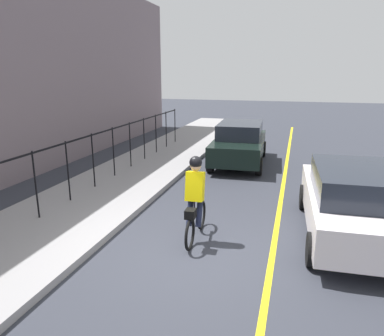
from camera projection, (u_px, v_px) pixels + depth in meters
name	position (u px, v px, depth m)	size (l,w,h in m)	color
ground_plane	(189.00, 252.00, 7.26)	(80.00, 80.00, 0.00)	#31333C
lane_line_centre	(271.00, 263.00, 6.83)	(36.00, 0.12, 0.01)	yellow
sidewalk	(44.00, 229.00, 8.15)	(40.00, 3.20, 0.15)	gray
iron_fence	(52.00, 165.00, 8.88)	(18.78, 0.04, 1.60)	black
cyclist_lead	(195.00, 200.00, 7.54)	(1.71, 0.37, 1.83)	black
patrol_sedan	(352.00, 201.00, 7.70)	(4.47, 2.07, 1.58)	white
parked_sedan_rear	(240.00, 143.00, 14.07)	(4.48, 2.10, 1.58)	black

